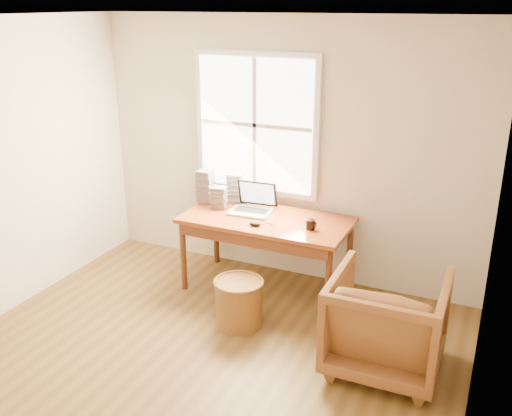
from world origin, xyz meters
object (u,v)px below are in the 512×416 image
at_px(coffee_mug, 310,224).
at_px(cd_stack_a, 235,188).
at_px(desk, 267,220).
at_px(wicker_stool, 239,303).
at_px(laptop, 250,199).
at_px(armchair, 387,322).

height_order(coffee_mug, cd_stack_a, cd_stack_a).
distance_m(desk, cd_stack_a, 0.60).
height_order(wicker_stool, coffee_mug, coffee_mug).
bearing_deg(cd_stack_a, wicker_stool, -62.41).
bearing_deg(coffee_mug, wicker_stool, -111.18).
xyz_separation_m(laptop, cd_stack_a, (-0.29, 0.25, -0.00)).
distance_m(wicker_stool, cd_stack_a, 1.34).
bearing_deg(armchair, cd_stack_a, -31.93).
height_order(armchair, laptop, laptop).
height_order(armchair, coffee_mug, coffee_mug).
relative_size(armchair, wicker_stool, 2.09).
bearing_deg(laptop, wicker_stool, -76.19).
bearing_deg(cd_stack_a, armchair, -31.24).
relative_size(laptop, cd_stack_a, 1.42).
height_order(wicker_stool, cd_stack_a, cd_stack_a).
height_order(armchair, wicker_stool, armchair).
height_order(armchair, cd_stack_a, cd_stack_a).
bearing_deg(armchair, desk, -31.60).
bearing_deg(desk, armchair, -30.91).
relative_size(laptop, coffee_mug, 4.61).
height_order(laptop, cd_stack_a, laptop).
relative_size(armchair, cd_stack_a, 2.90).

